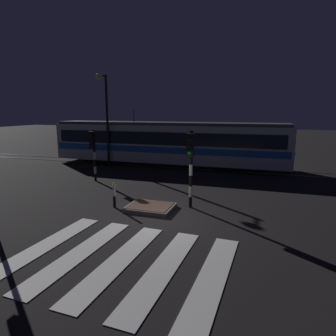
{
  "coord_description": "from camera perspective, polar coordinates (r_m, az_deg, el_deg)",
  "views": [
    {
      "loc": [
        3.66,
        -10.1,
        4.09
      ],
      "look_at": [
        -0.69,
        3.06,
        1.4
      ],
      "focal_mm": 31.77,
      "sensor_mm": 36.0,
      "label": 1
    }
  ],
  "objects": [
    {
      "name": "ground_plane",
      "position": [
        11.49,
        -1.54,
        -9.87
      ],
      "size": [
        120.0,
        120.0,
        0.0
      ],
      "primitive_type": "plane",
      "color": "black"
    },
    {
      "name": "rail_near",
      "position": [
        20.84,
        7.83,
        -0.39
      ],
      "size": [
        80.0,
        0.12,
        0.03
      ],
      "primitive_type": "cube",
      "color": "#59595E",
      "rests_on": "ground"
    },
    {
      "name": "rail_far",
      "position": [
        22.23,
        8.51,
        0.3
      ],
      "size": [
        80.0,
        0.12,
        0.03
      ],
      "primitive_type": "cube",
      "color": "#59595E",
      "rests_on": "ground"
    },
    {
      "name": "crosswalk_zebra",
      "position": [
        8.73,
        -9.26,
        -17.05
      ],
      "size": [
        6.05,
        4.91,
        0.02
      ],
      "color": "silver",
      "rests_on": "ground"
    },
    {
      "name": "traffic_island",
      "position": [
        12.61,
        -3.44,
        -7.54
      ],
      "size": [
        1.92,
        1.53,
        0.18
      ],
      "color": "slate",
      "rests_on": "ground"
    },
    {
      "name": "traffic_light_corner_far_left",
      "position": [
        17.67,
        -14.16,
        3.8
      ],
      "size": [
        0.36,
        0.42,
        3.01
      ],
      "color": "black",
      "rests_on": "ground"
    },
    {
      "name": "traffic_light_median_centre",
      "position": [
        12.31,
        4.35,
        1.93
      ],
      "size": [
        0.36,
        0.42,
        3.27
      ],
      "color": "black",
      "rests_on": "ground"
    },
    {
      "name": "street_lamp_trackside_left",
      "position": [
        22.1,
        -12.0,
        11.13
      ],
      "size": [
        0.44,
        1.21,
        6.6
      ],
      "color": "black",
      "rests_on": "ground"
    },
    {
      "name": "tram",
      "position": [
        22.09,
        -0.29,
        4.91
      ],
      "size": [
        17.64,
        2.58,
        4.15
      ],
      "color": "silver",
      "rests_on": "ground"
    },
    {
      "name": "bollard_island_edge",
      "position": [
        12.9,
        -10.27,
        -5.09
      ],
      "size": [
        0.12,
        0.12,
        1.11
      ],
      "color": "black",
      "rests_on": "ground"
    }
  ]
}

